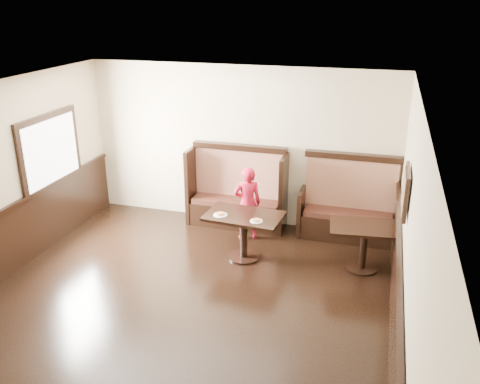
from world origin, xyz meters
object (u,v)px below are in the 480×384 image
at_px(table_neighbor, 364,237).
at_px(child, 247,203).
at_px(booth_neighbor, 348,211).
at_px(booth_main, 237,196).
at_px(table_main, 244,225).

xyz_separation_m(table_neighbor, child, (-1.94, 0.53, 0.10)).
xyz_separation_m(booth_neighbor, child, (-1.63, -0.51, 0.16)).
relative_size(booth_main, table_neighbor, 1.60).
bearing_deg(child, table_main, 78.49).
xyz_separation_m(booth_main, table_neighbor, (2.27, -1.05, 0.01)).
bearing_deg(child, booth_neighbor, 175.25).
relative_size(booth_main, booth_neighbor, 1.06).
height_order(booth_neighbor, child, booth_neighbor).
xyz_separation_m(table_main, child, (-0.13, 0.69, 0.07)).
distance_m(table_neighbor, child, 2.02).
distance_m(booth_neighbor, table_main, 1.92).
bearing_deg(table_main, child, 105.42).
bearing_deg(booth_main, booth_neighbor, -0.05).
relative_size(table_neighbor, child, 0.86).
bearing_deg(booth_neighbor, table_neighbor, -73.11).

